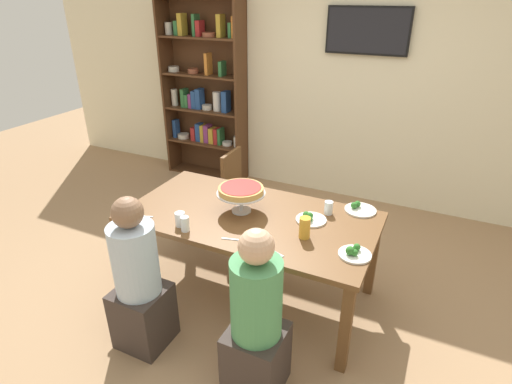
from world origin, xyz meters
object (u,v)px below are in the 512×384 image
Objects in this scene: bookshelf at (205,92)px; water_glass_clear_spare at (180,219)px; dining_table at (250,224)px; cutlery_knife_near at (234,240)px; salad_plate_spare at (354,253)px; diner_near_right at (256,326)px; deep_dish_pizza_stand at (241,191)px; beer_glass_amber_tall at (305,228)px; cutlery_fork_near at (273,251)px; diner_near_left at (139,285)px; salad_plate_near_diner at (310,218)px; chair_far_left at (242,190)px; salad_plate_far_diner at (359,209)px; cutlery_fork_far at (141,216)px; television at (368,31)px; water_glass_clear_near at (185,224)px; water_glass_clear_far at (329,208)px.

bookshelf reaches higher than water_glass_clear_spare.
dining_table is 10.45× the size of cutlery_knife_near.
dining_table is 0.86m from salad_plate_spare.
diner_near_right is at bearing -63.01° from cutlery_knife_near.
deep_dish_pizza_stand is at bearing -52.10° from bookshelf.
beer_glass_amber_tall is 0.29m from cutlery_fork_near.
salad_plate_spare is at bearing 7.88° from water_glass_clear_spare.
dining_table is 0.37m from cutlery_knife_near.
diner_near_left reaches higher than salad_plate_near_diner.
cutlery_knife_near is at bearing -163.09° from cutlery_fork_near.
chair_far_left is 1.40m from beer_glass_amber_tall.
cutlery_fork_far is (-1.46, -0.81, -0.01)m from salad_plate_far_diner.
deep_dish_pizza_stand is 0.50m from water_glass_clear_spare.
chair_far_left is (-0.93, 1.61, -0.01)m from diner_near_right.
bookshelf is (-1.64, 2.01, 0.45)m from dining_table.
chair_far_left is at bearing 136.00° from beer_glass_amber_tall.
bookshelf is 12.29× the size of cutlery_fork_near.
bookshelf is 2.53m from deep_dish_pizza_stand.
water_glass_clear_spare is at bearing -17.98° from cutlery_fork_far.
television is at bearing 147.70° from chair_far_left.
deep_dish_pizza_stand is 2.07× the size of cutlery_fork_near.
water_glass_clear_near reaches higher than water_glass_clear_spare.
television is 0.74× the size of diner_near_left.
diner_near_right is at bearing -57.62° from deep_dish_pizza_stand.
bookshelf is 2.54× the size of chair_far_left.
deep_dish_pizza_stand is at bearing 164.40° from dining_table.
television is (0.31, 2.11, 1.24)m from dining_table.
television is 2.08m from salad_plate_far_diner.
salad_plate_near_diner is at bearing 9.74° from deep_dish_pizza_stand.
television is 4.73× the size of cutlery_fork_far.
diner_near_left is (-0.45, -0.79, -0.17)m from dining_table.
chair_far_left is (-0.51, 0.82, -0.18)m from dining_table.
salad_plate_spare is 2.02× the size of water_glass_clear_spare.
bookshelf reaches higher than salad_plate_far_diner.
diner_near_left reaches higher than water_glass_clear_far.
beer_glass_amber_tall is 0.84m from water_glass_clear_near.
water_glass_clear_far is (0.09, 0.16, 0.03)m from salad_plate_near_diner.
cutlery_fork_far is at bearing -112.60° from television.
diner_near_right is 1.32× the size of chair_far_left.
beer_glass_amber_tall reaches higher than water_glass_clear_spare.
deep_dish_pizza_stand reaches higher than cutlery_fork_far.
deep_dish_pizza_stand is at bearing -170.26° from salad_plate_near_diner.
dining_table is 10.45× the size of cutlery_fork_near.
diner_near_right reaches higher than water_glass_clear_spare.
bookshelf is at bearing 138.31° from salad_plate_spare.
water_glass_clear_far is 0.67m from cutlery_fork_near.
diner_near_right reaches higher than water_glass_clear_near.
cutlery_fork_far is at bearing -10.52° from chair_far_left.
salad_plate_near_diner is 0.50m from salad_plate_spare.
deep_dish_pizza_stand reaches higher than beer_glass_amber_tall.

